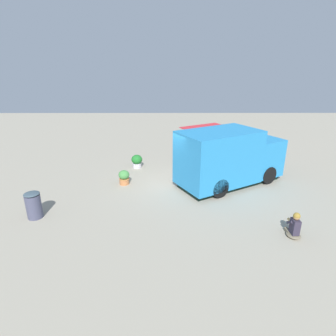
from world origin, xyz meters
The scene contains 6 objects.
ground_plane centered at (0.00, 0.00, 0.00)m, with size 40.00×40.00×0.00m, color #A19985.
food_truck centered at (-0.08, -2.14, 1.22)m, with size 4.21×5.32×2.58m.
person_customer centered at (-4.31, -3.45, 0.34)m, with size 0.75×0.45×0.87m.
planter_flowering_near centered at (2.09, 2.27, 0.38)m, with size 0.58×0.58×0.71m.
planter_flowering_far centered at (-0.10, 2.64, 0.35)m, with size 0.50×0.50×0.67m.
trash_bin centered at (-3.11, 5.45, 0.51)m, with size 0.55×0.55×1.00m.
Camera 1 is at (-12.00, 0.64, 5.25)m, focal length 29.69 mm.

